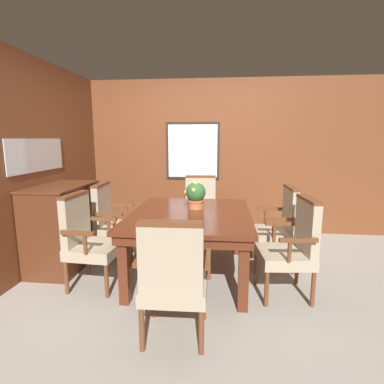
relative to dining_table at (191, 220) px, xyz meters
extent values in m
plane|color=#A39E93|center=(0.06, -0.09, -0.63)|extent=(14.00, 14.00, 0.00)
cube|color=brown|center=(0.06, 1.72, 0.59)|extent=(7.20, 0.06, 2.45)
cube|color=white|center=(-0.15, 1.68, 0.69)|extent=(0.79, 0.01, 0.84)
cube|color=#282623|center=(-0.15, 1.67, 1.13)|extent=(0.86, 0.02, 0.04)
cube|color=#282623|center=(-0.15, 1.67, 0.25)|extent=(0.86, 0.02, 0.03)
cube|color=#282623|center=(-0.56, 1.67, 0.69)|extent=(0.03, 0.02, 0.84)
cube|color=#282623|center=(0.27, 1.67, 0.69)|extent=(0.04, 0.02, 0.84)
cube|color=brown|center=(-1.84, -0.09, 0.59)|extent=(0.06, 7.20, 2.45)
cube|color=silver|center=(-1.80, 0.09, 0.70)|extent=(0.01, 1.04, 0.38)
cube|color=#562614|center=(-0.54, -0.67, -0.29)|extent=(0.09, 0.09, 0.68)
cube|color=#562614|center=(0.54, -0.67, -0.29)|extent=(0.09, 0.09, 0.68)
cube|color=#562614|center=(-0.54, 0.67, -0.29)|extent=(0.09, 0.09, 0.68)
cube|color=#562614|center=(0.54, 0.67, -0.29)|extent=(0.09, 0.09, 0.68)
cube|color=#562614|center=(0.00, 0.00, 0.00)|extent=(1.24, 1.50, 0.09)
cube|color=#562614|center=(0.00, 0.00, 0.07)|extent=(1.30, 1.56, 0.04)
cylinder|color=brown|center=(-0.18, 0.86, -0.46)|extent=(0.04, 0.04, 0.34)
cylinder|color=brown|center=(0.25, 0.88, -0.46)|extent=(0.04, 0.04, 0.34)
cylinder|color=brown|center=(-0.20, 1.28, -0.46)|extent=(0.04, 0.04, 0.34)
cylinder|color=brown|center=(0.23, 1.30, -0.46)|extent=(0.04, 0.04, 0.34)
cube|color=tan|center=(0.02, 1.08, -0.24)|extent=(0.51, 0.51, 0.11)
cube|color=tan|center=(0.01, 1.28, 0.07)|extent=(0.45, 0.10, 0.49)
cube|color=brown|center=(0.01, 1.28, 0.33)|extent=(0.45, 0.11, 0.03)
cylinder|color=brown|center=(-0.23, 1.03, -0.08)|extent=(0.04, 0.04, 0.20)
cube|color=brown|center=(-0.23, 1.11, 0.02)|extent=(0.05, 0.34, 0.04)
cylinder|color=brown|center=(0.28, 1.06, -0.08)|extent=(0.04, 0.04, 0.20)
cube|color=brown|center=(0.27, 1.13, 0.02)|extent=(0.05, 0.34, 0.04)
cylinder|color=brown|center=(0.20, -0.85, -0.46)|extent=(0.04, 0.04, 0.34)
cylinder|color=brown|center=(-0.23, -0.86, -0.46)|extent=(0.04, 0.04, 0.34)
cylinder|color=brown|center=(0.21, -1.27, -0.46)|extent=(0.04, 0.04, 0.34)
cylinder|color=brown|center=(-0.22, -1.28, -0.46)|extent=(0.04, 0.04, 0.34)
cube|color=tan|center=(-0.01, -1.06, -0.24)|extent=(0.50, 0.50, 0.11)
cube|color=tan|center=(0.00, -1.26, 0.07)|extent=(0.45, 0.09, 0.49)
cube|color=brown|center=(0.00, -1.26, 0.33)|extent=(0.45, 0.10, 0.03)
cylinder|color=brown|center=(0.25, -1.02, -0.08)|extent=(0.04, 0.04, 0.20)
cube|color=brown|center=(0.25, -1.09, 0.02)|extent=(0.04, 0.34, 0.04)
cylinder|color=brown|center=(-0.26, -1.03, -0.08)|extent=(0.04, 0.04, 0.20)
cube|color=brown|center=(-0.26, -1.11, 0.02)|extent=(0.04, 0.34, 0.04)
cylinder|color=brown|center=(-0.75, -0.59, -0.46)|extent=(0.04, 0.04, 0.34)
cylinder|color=brown|center=(-0.72, -0.16, -0.46)|extent=(0.04, 0.04, 0.34)
cylinder|color=brown|center=(-1.17, -0.56, -0.46)|extent=(0.04, 0.04, 0.34)
cylinder|color=brown|center=(-1.15, -0.14, -0.46)|extent=(0.04, 0.04, 0.34)
cube|color=tan|center=(-0.95, -0.36, -0.24)|extent=(0.51, 0.52, 0.11)
cube|color=tan|center=(-1.15, -0.35, 0.07)|extent=(0.11, 0.45, 0.49)
cube|color=brown|center=(-1.15, -0.35, 0.33)|extent=(0.12, 0.46, 0.03)
cylinder|color=brown|center=(-0.93, -0.62, -0.08)|extent=(0.04, 0.04, 0.20)
cube|color=brown|center=(-1.00, -0.61, 0.02)|extent=(0.34, 0.06, 0.04)
cylinder|color=brown|center=(-0.90, -0.11, -0.08)|extent=(0.04, 0.04, 0.20)
cube|color=brown|center=(-0.97, -0.11, 0.02)|extent=(0.34, 0.06, 0.04)
cylinder|color=brown|center=(-0.74, 0.15, -0.46)|extent=(0.04, 0.04, 0.34)
cylinder|color=brown|center=(-0.76, 0.58, -0.46)|extent=(0.04, 0.04, 0.34)
cylinder|color=brown|center=(-1.16, 0.13, -0.46)|extent=(0.04, 0.04, 0.34)
cylinder|color=brown|center=(-1.18, 0.56, -0.46)|extent=(0.04, 0.04, 0.34)
cube|color=tan|center=(-0.96, 0.36, -0.24)|extent=(0.50, 0.51, 0.11)
cube|color=tan|center=(-1.16, 0.35, 0.07)|extent=(0.10, 0.45, 0.49)
cube|color=brown|center=(-1.16, 0.35, 0.33)|extent=(0.11, 0.45, 0.03)
cylinder|color=brown|center=(-0.91, 0.11, -0.08)|extent=(0.04, 0.04, 0.20)
cube|color=brown|center=(-0.99, 0.10, 0.02)|extent=(0.34, 0.05, 0.04)
cylinder|color=brown|center=(-0.93, 0.61, -0.08)|extent=(0.04, 0.04, 0.20)
cube|color=brown|center=(-1.01, 0.61, 0.02)|extent=(0.34, 0.05, 0.04)
cylinder|color=brown|center=(0.72, 0.53, -0.46)|extent=(0.04, 0.04, 0.34)
cylinder|color=brown|center=(0.74, 0.10, -0.46)|extent=(0.04, 0.04, 0.34)
cylinder|color=brown|center=(1.14, 0.55, -0.46)|extent=(0.04, 0.04, 0.34)
cylinder|color=brown|center=(1.16, 0.12, -0.46)|extent=(0.04, 0.04, 0.34)
cube|color=tan|center=(0.94, 0.33, -0.24)|extent=(0.50, 0.51, 0.11)
cube|color=tan|center=(1.14, 0.34, 0.07)|extent=(0.10, 0.45, 0.49)
cube|color=brown|center=(1.14, 0.34, 0.33)|extent=(0.11, 0.45, 0.03)
cylinder|color=brown|center=(0.89, 0.58, -0.08)|extent=(0.04, 0.04, 0.20)
cube|color=brown|center=(0.97, 0.58, 0.02)|extent=(0.34, 0.05, 0.04)
cylinder|color=brown|center=(0.91, 0.07, -0.08)|extent=(0.04, 0.04, 0.20)
cube|color=brown|center=(0.99, 0.08, 0.02)|extent=(0.34, 0.05, 0.04)
cylinder|color=brown|center=(0.72, -0.16, -0.46)|extent=(0.04, 0.04, 0.34)
cylinder|color=brown|center=(0.76, -0.59, -0.46)|extent=(0.04, 0.04, 0.34)
cylinder|color=brown|center=(1.14, -0.12, -0.46)|extent=(0.04, 0.04, 0.34)
cylinder|color=brown|center=(1.18, -0.55, -0.46)|extent=(0.04, 0.04, 0.34)
cube|color=tan|center=(0.95, -0.35, -0.24)|extent=(0.53, 0.53, 0.11)
cube|color=tan|center=(1.15, -0.33, 0.07)|extent=(0.12, 0.46, 0.49)
cube|color=brown|center=(1.15, -0.33, 0.33)|extent=(0.13, 0.46, 0.03)
cylinder|color=brown|center=(0.89, -0.10, -0.08)|extent=(0.04, 0.04, 0.20)
cube|color=brown|center=(0.96, -0.10, 0.02)|extent=(0.34, 0.07, 0.04)
cylinder|color=brown|center=(0.94, -0.61, -0.08)|extent=(0.04, 0.04, 0.20)
cube|color=brown|center=(1.01, -0.60, 0.02)|extent=(0.34, 0.07, 0.04)
cylinder|color=#B2603D|center=(0.04, 0.20, 0.14)|extent=(0.18, 0.18, 0.10)
cylinder|color=#B2603D|center=(0.04, 0.20, 0.18)|extent=(0.20, 0.20, 0.02)
sphere|color=#2D602D|center=(0.04, 0.20, 0.28)|extent=(0.23, 0.23, 0.23)
sphere|color=#E4AC58|center=(0.05, 0.30, 0.31)|extent=(0.04, 0.04, 0.04)
sphere|color=gold|center=(0.02, 0.10, 0.32)|extent=(0.05, 0.05, 0.05)
sphere|color=#EBAF5B|center=(0.04, 0.17, 0.39)|extent=(0.04, 0.04, 0.04)
sphere|color=#ECB65A|center=(0.01, 0.23, 0.38)|extent=(0.05, 0.05, 0.05)
sphere|color=#EDBA57|center=(0.07, 0.22, 0.38)|extent=(0.05, 0.05, 0.05)
sphere|color=#DDAB59|center=(0.10, 0.25, 0.36)|extent=(0.05, 0.05, 0.05)
sphere|color=yellow|center=(-0.07, 0.20, 0.28)|extent=(0.06, 0.06, 0.06)
sphere|color=#EEAC4A|center=(0.01, 0.28, 0.34)|extent=(0.04, 0.04, 0.04)
sphere|color=#EAAC58|center=(0.13, 0.26, 0.28)|extent=(0.05, 0.05, 0.05)
cube|color=#512816|center=(-1.54, 0.09, -0.15)|extent=(0.51, 0.95, 0.97)
cube|color=#5B2D19|center=(-1.54, 0.09, 0.34)|extent=(0.53, 0.96, 0.02)
sphere|color=#4C422D|center=(-1.27, 0.09, 0.12)|extent=(0.03, 0.03, 0.03)
sphere|color=#4C422D|center=(-1.27, -0.12, -0.25)|extent=(0.03, 0.03, 0.03)
sphere|color=#4C422D|center=(-1.27, 0.30, -0.25)|extent=(0.03, 0.03, 0.03)
camera|label=1|loc=(0.35, -3.18, 0.89)|focal=28.00mm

